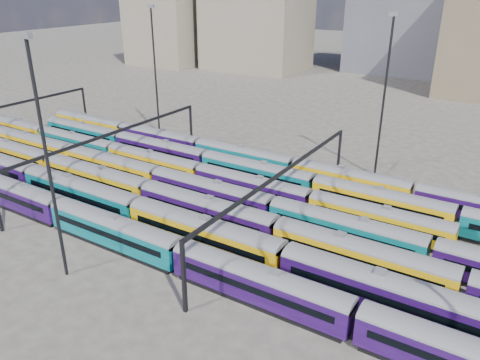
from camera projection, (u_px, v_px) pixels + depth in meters
The scene contains 13 objects.
ground at pixel (218, 209), 66.14m from camera, with size 500.00×500.00×0.00m, color #3F3A35.
rake_0 at pixel (258, 281), 45.99m from camera, with size 98.88×2.90×4.87m.
rake_1 at pixel (284, 257), 49.67m from camera, with size 126.65×3.09×5.20m.
rake_2 at pixel (277, 229), 55.34m from camera, with size 122.70×2.99×5.04m.
rake_3 at pixel (157, 176), 70.57m from camera, with size 118.36×2.89×4.85m.
rake_4 at pixel (154, 161), 77.04m from camera, with size 93.21×2.73×4.59m.
rake_5 at pixel (314, 184), 67.97m from camera, with size 116.52×2.84×4.78m.
rake_6 at pixel (293, 166), 74.75m from camera, with size 112.29×2.74×4.60m.
gantry_1 at pixel (112, 140), 73.25m from camera, with size 0.35×40.35×8.03m.
gantry_2 at pixel (282, 180), 58.58m from camera, with size 0.35×40.35×8.03m.
mast_1 at pixel (155, 67), 92.44m from camera, with size 1.40×0.50×25.60m.
mast_2 at pixel (46, 155), 45.96m from camera, with size 1.40×0.50×25.60m.
mast_3 at pixel (385, 92), 72.00m from camera, with size 1.40×0.50×25.60m.
Camera 1 is at (34.14, -48.46, 29.80)m, focal length 35.00 mm.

